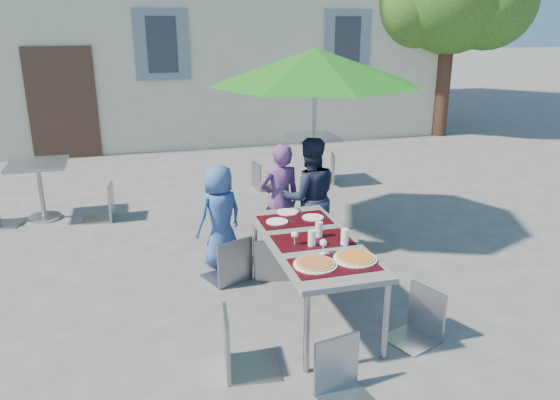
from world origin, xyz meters
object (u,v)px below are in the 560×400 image
object	(u,v)px
pizza_near_right	(355,258)
chair_3	(239,307)
chair_5	(345,338)
child_0	(220,216)
chair_0	(229,233)
bg_chair_l_1	(261,160)
bg_chair_r_1	(327,151)
child_2	(309,198)
chair_1	(273,233)
cafe_table_0	(39,179)
child_1	(280,201)
patio_umbrella	(315,68)
pizza_near_left	(315,264)
bg_chair_r_0	(102,182)
cafe_table_1	(313,149)
dining_table	(312,246)
chair_4	(422,286)
chair_2	(324,222)

from	to	relation	value
pizza_near_right	chair_3	xyz separation A→B (m)	(-1.04, -0.18, -0.21)
pizza_near_right	chair_5	distance (m)	0.86
child_0	chair_0	xyz separation A→B (m)	(0.02, -0.47, -0.03)
bg_chair_l_1	bg_chair_r_1	distance (m)	1.18
child_2	chair_1	distance (m)	0.77
chair_5	cafe_table_0	bearing A→B (deg)	118.81
child_1	patio_umbrella	xyz separation A→B (m)	(0.60, 0.56, 1.45)
pizza_near_left	bg_chair_r_0	size ratio (longest dim) A/B	0.39
cafe_table_1	bg_chair_l_1	size ratio (longest dim) A/B	0.98
child_2	cafe_table_1	distance (m)	3.00
dining_table	cafe_table_1	world-z (taller)	cafe_table_1
child_1	chair_4	bearing A→B (deg)	102.80
child_1	cafe_table_0	world-z (taller)	child_1
pizza_near_left	cafe_table_1	bearing A→B (deg)	71.02
pizza_near_right	chair_3	world-z (taller)	chair_3
pizza_near_right	chair_4	distance (m)	0.65
cafe_table_0	bg_chair_r_0	bearing A→B (deg)	-16.08
pizza_near_left	child_2	world-z (taller)	child_2
bg_chair_l_1	chair_0	bearing A→B (deg)	-109.66
patio_umbrella	chair_2	bearing A→B (deg)	-103.79
pizza_near_left	child_0	size ratio (longest dim) A/B	0.31
child_0	chair_1	world-z (taller)	child_0
chair_0	chair_3	world-z (taller)	chair_3
child_0	bg_chair_l_1	world-z (taller)	child_0
chair_5	bg_chair_r_1	distance (m)	5.69
chair_3	chair_4	bearing A→B (deg)	1.05
cafe_table_1	bg_chair_r_0	bearing A→B (deg)	-165.63
chair_0	chair_2	xyz separation A→B (m)	(1.01, -0.10, 0.05)
chair_0	chair_5	xyz separation A→B (m)	(0.44, -2.09, -0.06)
chair_3	bg_chair_r_0	xyz separation A→B (m)	(-1.11, 3.95, -0.01)
cafe_table_1	bg_chair_r_1	xyz separation A→B (m)	(0.27, 0.02, -0.06)
child_2	dining_table	bearing A→B (deg)	78.27
pizza_near_right	chair_3	size ratio (longest dim) A/B	0.39
child_1	pizza_near_left	bearing A→B (deg)	77.16
child_2	chair_4	world-z (taller)	child_2
child_0	child_1	distance (m)	0.73
child_1	chair_3	distance (m)	2.29
chair_0	patio_umbrella	xyz separation A→B (m)	(1.30, 1.09, 1.57)
child_0	chair_2	world-z (taller)	child_0
chair_0	cafe_table_1	bearing A→B (deg)	57.75
child_1	patio_umbrella	world-z (taller)	patio_umbrella
bg_chair_r_1	child_2	bearing A→B (deg)	-114.52
child_1	bg_chair_r_0	distance (m)	2.76
patio_umbrella	bg_chair_r_0	bearing A→B (deg)	153.69
pizza_near_right	chair_4	bearing A→B (deg)	-15.23
child_0	child_2	distance (m)	1.06
chair_4	patio_umbrella	xyz separation A→B (m)	(-0.08, 2.62, 1.62)
child_1	bg_chair_l_1	bearing A→B (deg)	-105.02
child_1	bg_chair_r_1	world-z (taller)	child_1
dining_table	child_1	world-z (taller)	child_1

